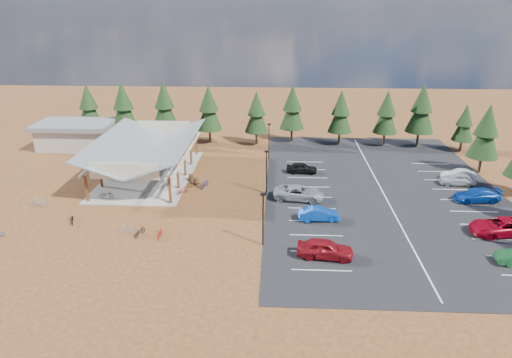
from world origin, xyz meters
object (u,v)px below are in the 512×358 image
(bike_2, at_px, (148,161))
(trash_bin_1, at_px, (196,181))
(bike_9, at_px, (38,202))
(car_4, at_px, (302,168))
(bike_pavilion, at_px, (147,147))
(bike_11, at_px, (160,233))
(car_2, at_px, (299,193))
(bike_7, at_px, (179,153))
(bike_4, at_px, (164,186))
(trash_bin_0, at_px, (191,178))
(lamp_post_0, at_px, (263,216))
(bike_3, at_px, (138,157))
(bike_16, at_px, (194,184))
(bike_0, at_px, (106,194))
(car_9, at_px, (459,175))
(bike_8, at_px, (72,219))
(lamp_post_2, at_px, (269,139))
(bike_5, at_px, (165,179))
(bike_14, at_px, (205,183))
(bike_15, at_px, (182,190))
(car_6, at_px, (501,227))
(car_7, at_px, (477,195))
(bike_6, at_px, (171,168))
(car_1, at_px, (319,214))
(bike_12, at_px, (139,232))
(outbuilding, at_px, (76,135))
(bike_1, at_px, (116,177))
(lamp_post_1, at_px, (267,169))
(car_0, at_px, (325,249))
(bike_13, at_px, (128,229))
(car_8, at_px, (458,179))

(bike_2, bearing_deg, trash_bin_1, -112.62)
(bike_9, bearing_deg, car_4, -95.27)
(bike_pavilion, relative_size, bike_11, 13.12)
(car_2, bearing_deg, bike_7, 55.22)
(bike_4, bearing_deg, trash_bin_0, -30.81)
(lamp_post_0, xyz_separation_m, bike_4, (-11.95, 12.24, -2.47))
(bike_3, distance_m, bike_16, 13.12)
(bike_4, xyz_separation_m, bike_9, (-12.65, -4.95, -0.00))
(bike_0, height_order, car_9, car_9)
(car_9, bearing_deg, bike_8, -67.04)
(lamp_post_2, xyz_separation_m, bike_5, (-12.36, -9.75, -2.38))
(bike_3, distance_m, bike_14, 14.01)
(car_9, bearing_deg, bike_7, -96.33)
(lamp_post_2, height_order, bike_15, lamp_post_2)
(car_6, bearing_deg, car_7, 166.94)
(bike_6, bearing_deg, lamp_post_0, -131.79)
(bike_11, xyz_separation_m, car_1, (15.19, 4.30, 0.28))
(bike_11, bearing_deg, bike_12, 176.38)
(trash_bin_1, relative_size, bike_0, 0.59)
(bike_3, bearing_deg, bike_12, -158.18)
(outbuilding, bearing_deg, bike_6, -30.10)
(bike_8, bearing_deg, bike_1, 65.56)
(lamp_post_1, bearing_deg, bike_12, -137.32)
(trash_bin_1, distance_m, bike_1, 10.03)
(bike_3, distance_m, car_0, 33.79)
(lamp_post_1, relative_size, car_2, 0.92)
(bike_2, xyz_separation_m, bike_16, (7.49, -7.35, -0.18))
(bike_2, height_order, bike_8, bike_2)
(bike_12, distance_m, bike_15, 10.22)
(bike_2, distance_m, car_4, 20.57)
(bike_2, distance_m, car_1, 26.51)
(bike_1, height_order, bike_11, bike_1)
(bike_13, bearing_deg, bike_0, -152.47)
(bike_7, bearing_deg, bike_4, -177.41)
(bike_3, xyz_separation_m, bike_7, (5.20, 2.09, -0.02))
(bike_pavilion, distance_m, bike_3, 7.00)
(bike_5, distance_m, bike_12, 13.07)
(lamp_post_0, height_order, bike_15, lamp_post_0)
(bike_13, height_order, car_8, car_8)
(trash_bin_1, relative_size, car_9, 0.22)
(bike_4, bearing_deg, bike_0, 124.91)
(car_2, relative_size, car_6, 0.98)
(outbuilding, height_order, bike_16, outbuilding)
(lamp_post_0, bearing_deg, trash_bin_1, 121.23)
(bike_8, relative_size, bike_15, 1.07)
(bike_6, xyz_separation_m, bike_13, (-0.32, -16.98, -0.02))
(bike_1, relative_size, bike_6, 1.02)
(car_0, relative_size, car_1, 1.16)
(car_4, bearing_deg, lamp_post_2, 42.13)
(outbuilding, height_order, lamp_post_2, lamp_post_2)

